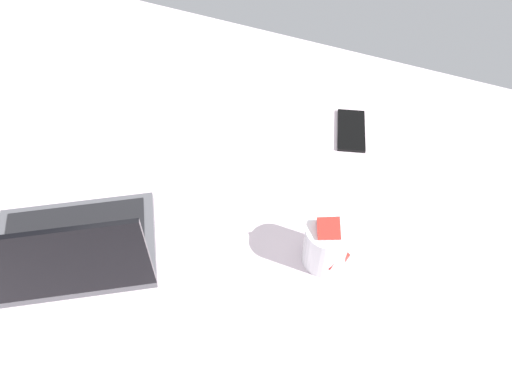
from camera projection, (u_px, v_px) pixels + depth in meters
The scene contains 4 objects.
bed_mattress at pixel (144, 224), 129.91cm from camera, with size 180.00×140.00×18.00cm, color silver.
laptop at pixel (71, 251), 109.67cm from camera, with size 40.10×36.51×23.00cm.
snack_cup at pixel (326, 244), 108.90cm from camera, with size 9.73×9.00×13.78cm.
cell_phone at pixel (351, 130), 135.98cm from camera, with size 6.80×14.00×0.80cm, color black.
Camera 1 is at (-51.91, 58.69, 116.27)cm, focal length 38.24 mm.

